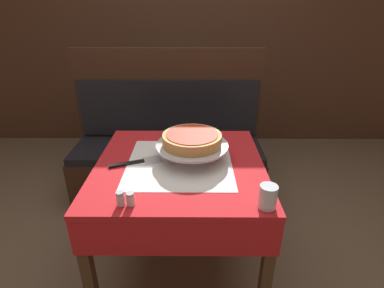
{
  "coord_description": "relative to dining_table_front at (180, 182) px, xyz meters",
  "views": [
    {
      "loc": [
        0.07,
        -1.38,
        1.52
      ],
      "look_at": [
        0.06,
        0.01,
        0.86
      ],
      "focal_mm": 28.0,
      "sensor_mm": 36.0,
      "label": 1
    }
  ],
  "objects": [
    {
      "name": "deep_dish_pizza",
      "position": [
        0.06,
        0.04,
        0.23
      ],
      "size": [
        0.31,
        0.31,
        0.06
      ],
      "color": "tan",
      "rests_on": "pizza_pan_stand"
    },
    {
      "name": "pizza_server",
      "position": [
        -0.22,
        -0.0,
        0.12
      ],
      "size": [
        0.28,
        0.15,
        0.01
      ],
      "color": "#BCBCC1",
      "rests_on": "dining_table_front"
    },
    {
      "name": "condiment_caddy",
      "position": [
        -0.1,
        1.52,
        0.16
      ],
      "size": [
        0.14,
        0.14,
        0.15
      ],
      "color": "black",
      "rests_on": "dining_table_rear"
    },
    {
      "name": "booth_bench",
      "position": [
        -0.14,
        0.87,
        -0.3
      ],
      "size": [
        1.55,
        0.52,
        1.2
      ],
      "color": "#3D2316",
      "rests_on": "ground_plane"
    },
    {
      "name": "pepper_shaker",
      "position": [
        -0.19,
        -0.36,
        0.15
      ],
      "size": [
        0.03,
        0.03,
        0.06
      ],
      "color": "silver",
      "rests_on": "dining_table_front"
    },
    {
      "name": "water_glass_near",
      "position": [
        0.37,
        -0.37,
        0.17
      ],
      "size": [
        0.07,
        0.07,
        0.1
      ],
      "color": "silver",
      "rests_on": "dining_table_front"
    },
    {
      "name": "dining_table_rear",
      "position": [
        -0.12,
        1.59,
        0.01
      ],
      "size": [
        0.69,
        0.69,
        0.76
      ],
      "color": "#194799",
      "rests_on": "ground_plane"
    },
    {
      "name": "back_wall_panel",
      "position": [
        0.0,
        2.02,
        0.56
      ],
      "size": [
        6.0,
        0.04,
        2.4
      ],
      "primitive_type": "cube",
      "color": "#4C2D1E",
      "rests_on": "ground_plane"
    },
    {
      "name": "pizza_pan_stand",
      "position": [
        0.06,
        0.04,
        0.19
      ],
      "size": [
        0.38,
        0.38,
        0.09
      ],
      "color": "#ADADB2",
      "rests_on": "dining_table_front"
    },
    {
      "name": "dining_table_front",
      "position": [
        0.0,
        0.0,
        0.0
      ],
      "size": [
        0.88,
        0.88,
        0.76
      ],
      "color": "red",
      "rests_on": "ground_plane"
    },
    {
      "name": "ground_plane",
      "position": [
        0.0,
        0.0,
        -0.64
      ],
      "size": [
        14.0,
        14.0,
        0.0
      ],
      "primitive_type": "plane",
      "color": "brown"
    },
    {
      "name": "salt_shaker",
      "position": [
        -0.23,
        -0.36,
        0.15
      ],
      "size": [
        0.03,
        0.03,
        0.06
      ],
      "color": "silver",
      "rests_on": "dining_table_front"
    }
  ]
}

